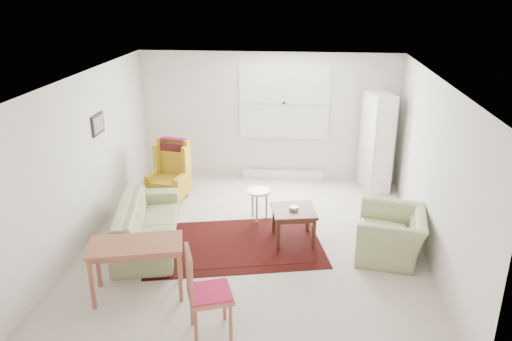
# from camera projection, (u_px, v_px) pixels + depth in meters

# --- Properties ---
(room) EXTENTS (5.04, 5.54, 2.51)m
(room) POSITION_uv_depth(u_px,v_px,m) (257.00, 160.00, 7.34)
(room) COLOR #C1B3A5
(room) RESTS_ON ground
(rug) EXTENTS (2.90, 2.19, 0.03)m
(rug) POSITION_uv_depth(u_px,v_px,m) (234.00, 244.00, 7.49)
(rug) COLOR black
(rug) RESTS_ON ground
(sofa) EXTENTS (1.24, 2.25, 0.86)m
(sofa) POSITION_uv_depth(u_px,v_px,m) (147.00, 216.00, 7.46)
(sofa) COLOR #8D9764
(sofa) RESTS_ON ground
(armchair) EXTENTS (1.08, 1.18, 0.82)m
(armchair) POSITION_uv_depth(u_px,v_px,m) (391.00, 230.00, 7.07)
(armchair) COLOR #8D9764
(armchair) RESTS_ON ground
(wingback_chair) EXTENTS (0.74, 0.77, 1.09)m
(wingback_chair) POSITION_uv_depth(u_px,v_px,m) (168.00, 172.00, 8.87)
(wingback_chair) COLOR #B9911C
(wingback_chair) RESTS_ON ground
(coffee_table) EXTENTS (0.74, 0.74, 0.52)m
(coffee_table) POSITION_uv_depth(u_px,v_px,m) (293.00, 225.00, 7.56)
(coffee_table) COLOR #411F14
(coffee_table) RESTS_ON ground
(stool) EXTENTS (0.51, 0.51, 0.52)m
(stool) POSITION_uv_depth(u_px,v_px,m) (259.00, 204.00, 8.24)
(stool) COLOR white
(stool) RESTS_ON ground
(cabinet) EXTENTS (0.58, 0.82, 1.85)m
(cabinet) POSITION_uv_depth(u_px,v_px,m) (376.00, 142.00, 9.26)
(cabinet) COLOR white
(cabinet) RESTS_ON ground
(desk) EXTENTS (1.23, 0.82, 0.72)m
(desk) POSITION_uv_depth(u_px,v_px,m) (138.00, 269.00, 6.20)
(desk) COLOR #94543C
(desk) RESTS_ON ground
(desk_chair) EXTENTS (0.60, 0.60, 1.07)m
(desk_chair) POSITION_uv_depth(u_px,v_px,m) (210.00, 292.00, 5.43)
(desk_chair) COLOR #94543C
(desk_chair) RESTS_ON ground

